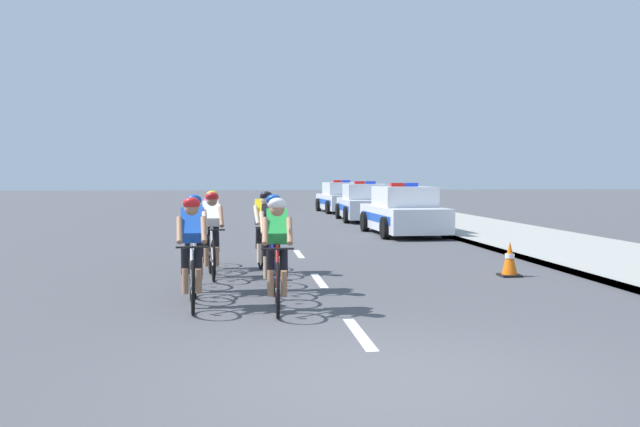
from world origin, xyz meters
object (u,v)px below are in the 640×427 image
at_px(cyclist_second, 277,253).
at_px(police_car_third, 341,199).
at_px(cyclist_fourth, 272,241).
at_px(cyclist_seventh, 212,229).
at_px(police_car_second, 365,204).
at_px(police_car_nearest, 403,213).
at_px(traffic_cone_near, 510,259).
at_px(cyclist_lead, 192,251).
at_px(cyclist_fifth, 211,234).
at_px(cyclist_sixth, 264,231).
at_px(cyclist_third, 194,242).

bearing_deg(cyclist_second, police_car_third, 79.48).
xyz_separation_m(cyclist_fourth, cyclist_seventh, (-1.03, 2.67, 0.00)).
relative_size(cyclist_fourth, cyclist_seventh, 1.00).
bearing_deg(police_car_second, cyclist_second, -104.12).
xyz_separation_m(police_car_nearest, traffic_cone_near, (-0.17, -8.70, -0.37)).
height_order(police_car_nearest, traffic_cone_near, police_car_nearest).
relative_size(cyclist_lead, cyclist_fourth, 1.00).
bearing_deg(cyclist_lead, cyclist_fifth, 86.88).
bearing_deg(cyclist_sixth, cyclist_second, -89.31).
bearing_deg(cyclist_fifth, police_car_nearest, 56.28).
xyz_separation_m(cyclist_second, cyclist_fifth, (-0.99, 3.14, 0.00)).
relative_size(cyclist_third, police_car_nearest, 0.39).
distance_m(cyclist_lead, cyclist_seventh, 3.92).
bearing_deg(cyclist_fourth, cyclist_seventh, 111.15).
height_order(cyclist_sixth, traffic_cone_near, cyclist_sixth).
distance_m(cyclist_third, cyclist_seventh, 2.64).
relative_size(police_car_second, police_car_third, 0.99).
relative_size(cyclist_fourth, cyclist_fifth, 1.00).
distance_m(cyclist_second, cyclist_seventh, 4.36).
bearing_deg(police_car_third, cyclist_fourth, -101.22).
bearing_deg(traffic_cone_near, police_car_third, 89.56).
distance_m(cyclist_lead, cyclist_fifth, 2.81).
bearing_deg(traffic_cone_near, police_car_nearest, 88.91).
bearing_deg(cyclist_seventh, cyclist_second, -76.36).
relative_size(cyclist_sixth, police_car_second, 0.39).
relative_size(cyclist_fifth, police_car_second, 0.39).
distance_m(cyclist_fifth, police_car_nearest, 9.88).
distance_m(police_car_nearest, traffic_cone_near, 8.71).
bearing_deg(cyclist_seventh, police_car_third, 74.53).
xyz_separation_m(cyclist_fifth, cyclist_seventh, (-0.04, 1.10, 0.00)).
bearing_deg(police_car_third, police_car_nearest, -90.00).
xyz_separation_m(cyclist_fifth, police_car_second, (5.48, 14.71, -0.11)).
bearing_deg(cyclist_lead, cyclist_sixth, 71.38).
distance_m(cyclist_lead, cyclist_fourth, 1.69).
bearing_deg(cyclist_second, cyclist_fourth, 89.82).
bearing_deg(cyclist_sixth, cyclist_lead, -108.62).
relative_size(cyclist_fifth, police_car_third, 0.38).
bearing_deg(cyclist_third, cyclist_fifth, 82.47).
relative_size(police_car_nearest, traffic_cone_near, 6.96).
height_order(cyclist_lead, police_car_nearest, police_car_nearest).
bearing_deg(police_car_nearest, traffic_cone_near, -91.09).
xyz_separation_m(cyclist_seventh, police_car_third, (5.52, 19.96, -0.11)).
relative_size(cyclist_sixth, cyclist_seventh, 1.00).
height_order(cyclist_third, traffic_cone_near, cyclist_third).
bearing_deg(cyclist_fourth, cyclist_fifth, 122.44).
distance_m(cyclist_sixth, cyclist_seventh, 1.18).
relative_size(cyclist_lead, cyclist_third, 1.00).
bearing_deg(cyclist_fourth, cyclist_third, 178.18).
bearing_deg(police_car_nearest, cyclist_fifth, -123.72).
height_order(cyclist_fourth, traffic_cone_near, cyclist_fourth).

